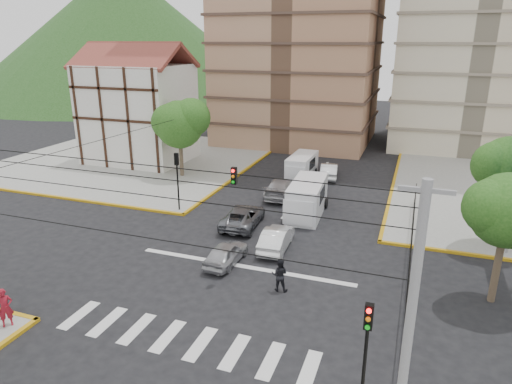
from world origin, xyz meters
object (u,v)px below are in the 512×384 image
at_px(car_white_front_right, 276,238).
at_px(van_left_lane, 301,168).
at_px(car_silver_front_left, 226,253).
at_px(traffic_light_se, 366,343).
at_px(van_right_lane, 306,200).
at_px(traffic_light_nw, 177,172).
at_px(pedestrian_sw_corner, 5,308).
at_px(pedestrian_crosswalk, 280,275).

bearing_deg(car_white_front_right, van_left_lane, -84.66).
height_order(van_left_lane, car_silver_front_left, van_left_lane).
xyz_separation_m(traffic_light_se, van_right_lane, (-6.33, 17.99, -1.87)).
xyz_separation_m(van_right_lane, van_left_lane, (-2.66, 8.92, -0.16)).
relative_size(traffic_light_se, van_left_lane, 0.88).
xyz_separation_m(van_right_lane, car_silver_front_left, (-2.57, -8.95, -0.60)).
bearing_deg(traffic_light_se, van_right_lane, 109.39).
bearing_deg(traffic_light_nw, car_silver_front_left, -44.37).
bearing_deg(car_white_front_right, pedestrian_sw_corner, 49.99).
height_order(traffic_light_se, pedestrian_sw_corner, traffic_light_se).
distance_m(car_silver_front_left, car_white_front_right, 3.59).
height_order(traffic_light_nw, car_white_front_right, traffic_light_nw).
height_order(van_left_lane, pedestrian_sw_corner, van_left_lane).
relative_size(traffic_light_se, car_white_front_right, 1.05).
xyz_separation_m(traffic_light_nw, pedestrian_sw_corner, (-0.11, -15.70, -2.05)).
distance_m(traffic_light_nw, car_white_front_right, 9.91).
height_order(car_white_front_right, pedestrian_crosswalk, pedestrian_crosswalk).
xyz_separation_m(pedestrian_sw_corner, pedestrian_crosswalk, (10.62, 7.30, -0.16)).
xyz_separation_m(traffic_light_se, car_white_front_right, (-6.73, 11.91, -2.42)).
height_order(car_silver_front_left, pedestrian_sw_corner, pedestrian_sw_corner).
bearing_deg(van_left_lane, traffic_light_nw, -119.28).
bearing_deg(van_right_lane, traffic_light_nw, -168.97).
distance_m(traffic_light_nw, pedestrian_sw_corner, 15.84).
distance_m(van_right_lane, car_white_front_right, 6.12).
bearing_deg(car_silver_front_left, van_right_lane, -103.18).
xyz_separation_m(van_right_lane, pedestrian_sw_corner, (-9.38, -18.10, -0.18)).
relative_size(van_left_lane, pedestrian_sw_corner, 2.74).
bearing_deg(pedestrian_crosswalk, car_silver_front_left, -33.46).
height_order(traffic_light_nw, pedestrian_crosswalk, traffic_light_nw).
xyz_separation_m(car_silver_front_left, car_white_front_right, (2.17, 2.86, 0.05)).
xyz_separation_m(car_silver_front_left, pedestrian_sw_corner, (-6.81, -9.15, 0.42)).
relative_size(traffic_light_nw, pedestrian_crosswalk, 2.45).
relative_size(traffic_light_se, traffic_light_nw, 1.00).
xyz_separation_m(traffic_light_se, pedestrian_sw_corner, (-15.71, -0.10, -2.05)).
relative_size(traffic_light_se, car_silver_front_left, 1.17).
height_order(van_right_lane, van_left_lane, van_right_lane).
relative_size(traffic_light_nw, pedestrian_sw_corner, 2.41).
relative_size(van_left_lane, car_silver_front_left, 1.33).
xyz_separation_m(van_right_lane, pedestrian_crosswalk, (1.24, -10.80, -0.35)).
height_order(traffic_light_nw, pedestrian_sw_corner, traffic_light_nw).
height_order(traffic_light_nw, van_right_lane, traffic_light_nw).
bearing_deg(van_left_lane, pedestrian_sw_corner, -102.96).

